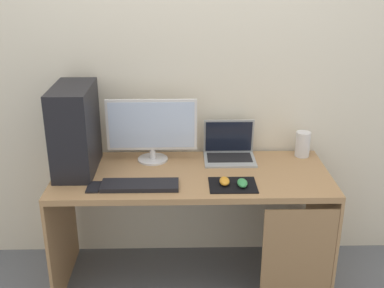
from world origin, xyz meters
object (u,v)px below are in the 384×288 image
(monitor, at_px, (152,129))
(laptop, at_px, (229,151))
(pc_tower, at_px, (75,129))
(mouse_right, at_px, (242,183))
(cell_phone, at_px, (94,187))
(mouse_left, at_px, (224,181))
(speaker, at_px, (303,144))
(keyboard, at_px, (140,185))

(monitor, relative_size, laptop, 1.73)
(pc_tower, bearing_deg, mouse_right, -14.67)
(laptop, bearing_deg, cell_phone, -153.12)
(pc_tower, distance_m, mouse_left, 0.90)
(laptop, distance_m, speaker, 0.46)
(monitor, bearing_deg, mouse_right, -35.84)
(mouse_right, bearing_deg, laptop, 95.10)
(speaker, xyz_separation_m, keyboard, (-0.98, -0.42, -0.07))
(mouse_left, height_order, mouse_right, same)
(pc_tower, relative_size, laptop, 1.61)
(monitor, xyz_separation_m, cell_phone, (-0.30, -0.37, -0.20))
(monitor, bearing_deg, keyboard, -97.82)
(pc_tower, distance_m, monitor, 0.45)
(laptop, xyz_separation_m, mouse_left, (-0.06, -0.37, -0.03))
(laptop, xyz_separation_m, mouse_right, (0.03, -0.39, -0.03))
(mouse_left, bearing_deg, mouse_right, -14.74)
(pc_tower, bearing_deg, cell_phone, -62.15)
(laptop, bearing_deg, monitor, -176.91)
(pc_tower, xyz_separation_m, laptop, (0.90, 0.15, -0.20))
(monitor, height_order, mouse_left, monitor)
(pc_tower, xyz_separation_m, speaker, (1.36, 0.18, -0.17))
(monitor, xyz_separation_m, keyboard, (-0.05, -0.36, -0.19))
(keyboard, bearing_deg, cell_phone, -179.01)
(laptop, relative_size, mouse_left, 3.26)
(monitor, xyz_separation_m, speaker, (0.93, 0.06, -0.13))
(laptop, height_order, mouse_right, laptop)
(mouse_right, bearing_deg, cell_phone, 179.95)
(mouse_right, height_order, cell_phone, mouse_right)
(monitor, bearing_deg, cell_phone, -129.32)
(speaker, bearing_deg, mouse_left, -142.70)
(mouse_left, bearing_deg, monitor, 140.38)
(laptop, distance_m, keyboard, 0.65)
(monitor, bearing_deg, pc_tower, -164.19)
(monitor, height_order, laptop, monitor)
(pc_tower, xyz_separation_m, mouse_right, (0.94, -0.25, -0.23))
(keyboard, distance_m, cell_phone, 0.25)
(cell_phone, bearing_deg, monitor, 50.68)
(pc_tower, height_order, monitor, pc_tower)
(laptop, xyz_separation_m, speaker, (0.46, 0.03, 0.03))
(keyboard, bearing_deg, mouse_left, 2.48)
(laptop, xyz_separation_m, keyboard, (-0.52, -0.39, -0.04))
(speaker, distance_m, cell_phone, 1.31)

